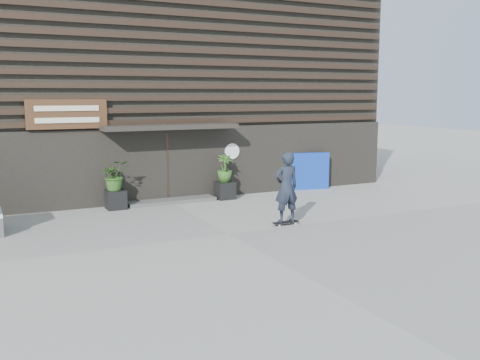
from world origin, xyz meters
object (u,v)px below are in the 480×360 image
planter_pot_right (225,190)px  skateboarder (286,187)px  blue_tarp (310,171)px  planter_pot_left (116,200)px

planter_pot_right → skateboarder: (-0.06, -4.23, 0.77)m
blue_tarp → skateboarder: bearing=-117.2°
skateboarder → planter_pot_right: bearing=89.2°
planter_pot_right → skateboarder: 4.30m
planter_pot_left → blue_tarp: blue_tarp is taller
planter_pot_right → blue_tarp: blue_tarp is taller
planter_pot_right → skateboarder: bearing=-90.8°
blue_tarp → skateboarder: skateboarder is taller
planter_pot_right → skateboarder: size_ratio=0.29×
planter_pot_right → blue_tarp: size_ratio=0.40×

